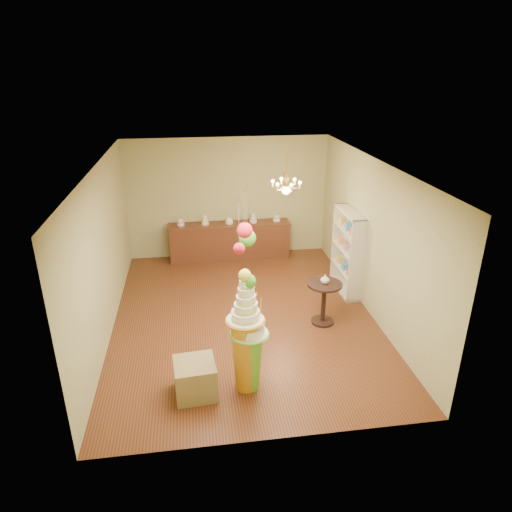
{
  "coord_description": "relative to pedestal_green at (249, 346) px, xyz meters",
  "views": [
    {
      "loc": [
        -0.88,
        -7.8,
        4.61
      ],
      "look_at": [
        0.24,
        0.0,
        1.27
      ],
      "focal_mm": 32.0,
      "sensor_mm": 36.0,
      "label": 1
    }
  ],
  "objects": [
    {
      "name": "vase",
      "position": [
        1.64,
        1.69,
        0.17
      ],
      "size": [
        0.21,
        0.21,
        0.18
      ],
      "primitive_type": "imported",
      "rotation": [
        0.0,
        0.0,
        -0.27
      ],
      "color": "beige",
      "rests_on": "round_table"
    },
    {
      "name": "shelving_unit",
      "position": [
        2.51,
        2.95,
        0.15
      ],
      "size": [
        0.33,
        1.2,
        1.8
      ],
      "color": "beige",
      "rests_on": "floor"
    },
    {
      "name": "wall_front",
      "position": [
        0.17,
        -1.1,
        0.75
      ],
      "size": [
        5.0,
        0.04,
        3.0
      ],
      "primitive_type": "cube",
      "color": "tan",
      "rests_on": "ground"
    },
    {
      "name": "wall_right",
      "position": [
        2.67,
        2.15,
        0.75
      ],
      "size": [
        0.04,
        6.5,
        3.0
      ],
      "primitive_type": "cube",
      "color": "tan",
      "rests_on": "ground"
    },
    {
      "name": "burlap_riser",
      "position": [
        -0.82,
        -0.03,
        -0.48
      ],
      "size": [
        0.65,
        0.65,
        0.55
      ],
      "primitive_type": "cube",
      "rotation": [
        0.0,
        0.0,
        0.09
      ],
      "color": "#907E4E",
      "rests_on": "floor"
    },
    {
      "name": "round_table",
      "position": [
        1.64,
        1.69,
        -0.21
      ],
      "size": [
        0.78,
        0.78,
        0.84
      ],
      "rotation": [
        0.0,
        0.0,
        -0.23
      ],
      "color": "black",
      "rests_on": "floor"
    },
    {
      "name": "pedestal_orange",
      "position": [
        -0.05,
        -0.0,
        0.02
      ],
      "size": [
        0.61,
        0.61,
        2.0
      ],
      "rotation": [
        0.0,
        0.0,
        -0.16
      ],
      "color": "#C68617",
      "rests_on": "floor"
    },
    {
      "name": "pedestal_green",
      "position": [
        0.0,
        0.0,
        0.0
      ],
      "size": [
        0.71,
        0.71,
        1.92
      ],
      "rotation": [
        0.0,
        0.0,
        -0.32
      ],
      "color": "#61B728",
      "rests_on": "floor"
    },
    {
      "name": "chandelier",
      "position": [
        1.17,
        3.15,
        1.55
      ],
      "size": [
        0.81,
        0.81,
        0.85
      ],
      "rotation": [
        0.0,
        0.0,
        -0.35
      ],
      "color": "gold",
      "rests_on": "ceiling"
    },
    {
      "name": "wall_left",
      "position": [
        -2.33,
        2.15,
        0.75
      ],
      "size": [
        0.04,
        6.5,
        3.0
      ],
      "primitive_type": "cube",
      "color": "tan",
      "rests_on": "ground"
    },
    {
      "name": "pom_red_left",
      "position": [
        0.02,
        0.54,
        1.62
      ],
      "size": [
        0.23,
        0.23,
        0.74
      ],
      "color": "#42372F",
      "rests_on": "ceiling"
    },
    {
      "name": "pom_red_right",
      "position": [
        -0.12,
        0.05,
        1.54
      ],
      "size": [
        0.16,
        0.16,
        0.79
      ],
      "color": "#42372F",
      "rests_on": "ceiling"
    },
    {
      "name": "wall_back",
      "position": [
        0.17,
        5.4,
        0.75
      ],
      "size": [
        5.0,
        0.04,
        3.0
      ],
      "primitive_type": "cube",
      "color": "tan",
      "rests_on": "ground"
    },
    {
      "name": "sideboard",
      "position": [
        0.17,
        5.12,
        -0.27
      ],
      "size": [
        3.04,
        0.54,
        1.16
      ],
      "color": "#552B1A",
      "rests_on": "floor"
    },
    {
      "name": "ceiling",
      "position": [
        0.17,
        2.15,
        2.25
      ],
      "size": [
        6.5,
        6.5,
        0.0
      ],
      "primitive_type": "plane",
      "rotation": [
        3.14,
        0.0,
        0.0
      ],
      "color": "white",
      "rests_on": "ground"
    },
    {
      "name": "floor",
      "position": [
        0.17,
        2.15,
        -0.75
      ],
      "size": [
        6.5,
        6.5,
        0.0
      ],
      "primitive_type": "plane",
      "color": "#572C17",
      "rests_on": "ground"
    },
    {
      "name": "pom_green_mid",
      "position": [
        0.11,
        0.98,
        1.34
      ],
      "size": [
        0.28,
        0.28,
        1.05
      ],
      "color": "#42372F",
      "rests_on": "ceiling"
    }
  ]
}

